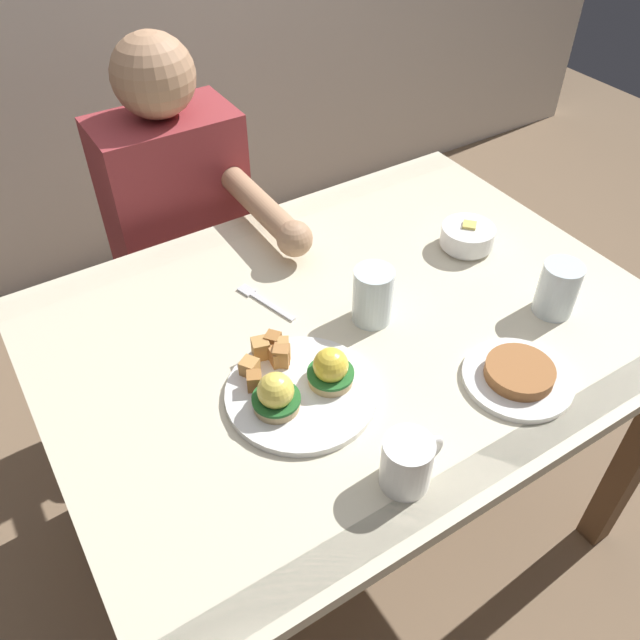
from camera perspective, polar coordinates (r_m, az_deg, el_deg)
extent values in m
plane|color=#7F664C|center=(1.87, 1.98, -17.00)|extent=(6.00, 6.00, 0.00)
cube|color=beige|center=(1.30, 2.74, -0.59)|extent=(1.20, 0.90, 0.03)
cube|color=#3F7F51|center=(1.10, 14.83, -12.29)|extent=(1.20, 0.06, 0.00)
cube|color=#3F7F51|center=(1.56, -5.62, 8.30)|extent=(1.20, 0.06, 0.00)
cube|color=brown|center=(1.71, 26.08, -10.63)|extent=(0.06, 0.06, 0.71)
cube|color=brown|center=(1.71, -21.32, -8.53)|extent=(0.06, 0.06, 0.71)
cube|color=brown|center=(2.04, 8.89, 4.02)|extent=(0.06, 0.06, 0.71)
cylinder|color=white|center=(1.15, -1.67, -6.41)|extent=(0.27, 0.27, 0.01)
cylinder|color=tan|center=(1.11, -3.86, -7.33)|extent=(0.08, 0.08, 0.02)
cylinder|color=#236028|center=(1.10, -3.89, -6.93)|extent=(0.08, 0.08, 0.01)
sphere|color=#F7DB56|center=(1.09, -3.94, -6.23)|extent=(0.06, 0.06, 0.06)
cylinder|color=tan|center=(1.15, 0.94, -5.11)|extent=(0.08, 0.08, 0.02)
cylinder|color=#286B2D|center=(1.14, 0.94, -4.70)|extent=(0.08, 0.08, 0.01)
sphere|color=yellow|center=(1.13, 0.95, -4.00)|extent=(0.06, 0.06, 0.06)
cube|color=#B77A42|center=(1.18, -3.67, -3.17)|extent=(0.04, 0.04, 0.03)
cube|color=tan|center=(1.19, -5.18, -2.61)|extent=(0.04, 0.04, 0.04)
cube|color=#AD7038|center=(1.20, -4.15, -2.02)|extent=(0.04, 0.04, 0.04)
cube|color=tan|center=(1.17, -6.25, -4.14)|extent=(0.04, 0.04, 0.03)
cube|color=#AD7038|center=(1.14, -5.81, -5.39)|extent=(0.03, 0.03, 0.03)
cube|color=#AD7038|center=(1.19, -4.01, -2.72)|extent=(0.04, 0.04, 0.03)
cube|color=#B77A42|center=(1.17, -3.42, -3.15)|extent=(0.04, 0.04, 0.04)
cube|color=tan|center=(1.19, -3.25, -2.42)|extent=(0.03, 0.03, 0.04)
cylinder|color=white|center=(1.51, 12.75, 6.43)|extent=(0.10, 0.10, 0.01)
cylinder|color=white|center=(1.50, 12.90, 7.28)|extent=(0.12, 0.12, 0.04)
cube|color=#B7E093|center=(1.51, 12.67, 7.37)|extent=(0.03, 0.03, 0.03)
cube|color=#F4DB66|center=(1.50, 13.04, 7.03)|extent=(0.03, 0.03, 0.02)
cube|color=#F4DB66|center=(1.49, 13.00, 7.82)|extent=(0.04, 0.04, 0.03)
cube|color=#EA6B70|center=(1.49, 12.51, 7.45)|extent=(0.03, 0.03, 0.03)
cube|color=#EA6B70|center=(1.49, 13.32, 7.38)|extent=(0.03, 0.03, 0.03)
cube|color=#EA6B70|center=(1.49, 12.39, 7.21)|extent=(0.03, 0.03, 0.02)
cube|color=#F4A85B|center=(1.50, 13.37, 7.58)|extent=(0.03, 0.03, 0.02)
cylinder|color=white|center=(1.02, 7.64, -12.41)|extent=(0.08, 0.08, 0.09)
cylinder|color=black|center=(0.98, 7.87, -11.02)|extent=(0.07, 0.07, 0.01)
torus|color=white|center=(1.03, 9.57, -11.25)|extent=(0.06, 0.01, 0.06)
cube|color=silver|center=(1.32, -4.21, 1.19)|extent=(0.04, 0.12, 0.00)
cube|color=silver|center=(1.36, -6.51, 2.63)|extent=(0.03, 0.04, 0.00)
cylinder|color=silver|center=(1.26, 4.69, 2.17)|extent=(0.08, 0.08, 0.12)
cylinder|color=silver|center=(1.28, 4.61, 1.07)|extent=(0.07, 0.07, 0.05)
cylinder|color=silver|center=(1.36, 20.28, 2.59)|extent=(0.08, 0.08, 0.11)
cylinder|color=silver|center=(1.37, 20.09, 1.98)|extent=(0.07, 0.07, 0.08)
cylinder|color=white|center=(1.22, 17.04, -4.97)|extent=(0.20, 0.20, 0.01)
cylinder|color=#A36638|center=(1.21, 17.21, -4.39)|extent=(0.12, 0.12, 0.02)
cylinder|color=#33333D|center=(1.93, -11.76, -4.48)|extent=(0.11, 0.11, 0.45)
cylinder|color=#33333D|center=(1.97, -7.00, -2.49)|extent=(0.11, 0.11, 0.45)
cube|color=#993338|center=(1.73, -12.54, 9.62)|extent=(0.34, 0.20, 0.50)
sphere|color=tan|center=(1.57, -14.52, 20.18)|extent=(0.19, 0.19, 0.19)
cylinder|color=tan|center=(1.51, -5.19, 9.96)|extent=(0.06, 0.30, 0.06)
sphere|color=tan|center=(1.40, -2.26, 7.19)|extent=(0.08, 0.08, 0.08)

